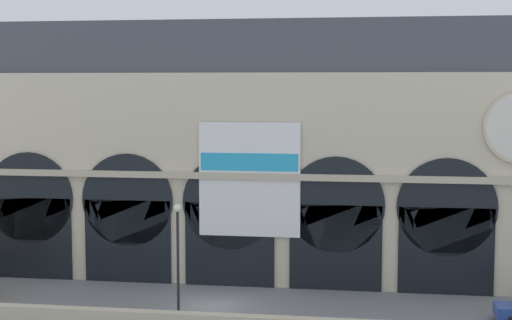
{
  "coord_description": "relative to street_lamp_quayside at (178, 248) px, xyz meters",
  "views": [
    {
      "loc": [
        9.43,
        -45.55,
        13.6
      ],
      "look_at": [
        1.79,
        5.0,
        8.58
      ],
      "focal_mm": 54.43,
      "sensor_mm": 36.0,
      "label": 1
    }
  ],
  "objects": [
    {
      "name": "ground_plane",
      "position": [
        1.34,
        3.78,
        -4.41
      ],
      "size": [
        200.0,
        200.0,
        0.0
      ],
      "primitive_type": "plane",
      "color": "slate"
    },
    {
      "name": "station_building",
      "position": [
        1.37,
        11.1,
        4.26
      ],
      "size": [
        44.04,
        5.07,
        17.9
      ],
      "color": "beige",
      "rests_on": "ground"
    },
    {
      "name": "street_lamp_quayside",
      "position": [
        0.0,
        0.0,
        0.0
      ],
      "size": [
        0.44,
        0.44,
        6.9
      ],
      "color": "black",
      "rests_on": "ground"
    }
  ]
}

